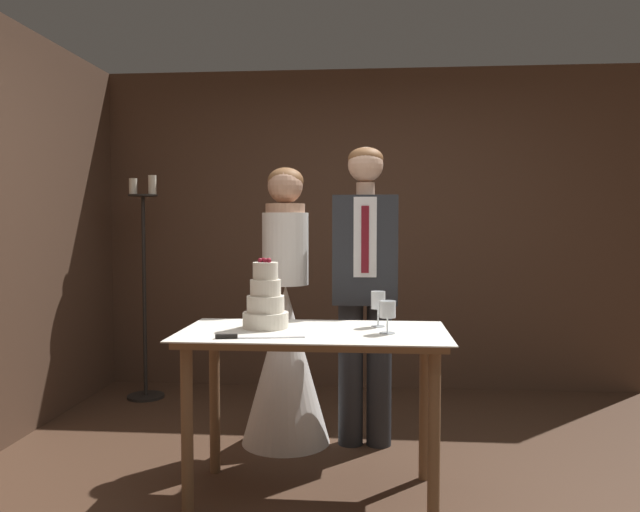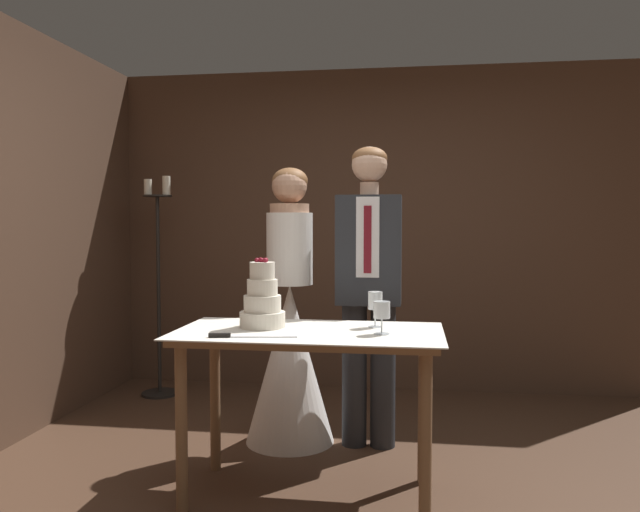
{
  "view_description": "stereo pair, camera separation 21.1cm",
  "coord_description": "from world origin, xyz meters",
  "px_view_note": "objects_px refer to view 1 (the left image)",
  "views": [
    {
      "loc": [
        0.08,
        -2.8,
        1.34
      ],
      "look_at": [
        -0.2,
        0.56,
        1.16
      ],
      "focal_mm": 35.0,
      "sensor_mm": 36.0,
      "label": 1
    },
    {
      "loc": [
        0.29,
        -2.78,
        1.34
      ],
      "look_at": [
        -0.2,
        0.56,
        1.16
      ],
      "focal_mm": 35.0,
      "sensor_mm": 36.0,
      "label": 2
    }
  ],
  "objects_px": {
    "cake_table": "(314,354)",
    "tiered_cake": "(266,303)",
    "cake_knife": "(243,337)",
    "wine_glass_middle": "(378,302)",
    "candle_stand": "(144,295)",
    "wine_glass_near": "(387,310)",
    "bride": "(286,342)",
    "groom": "(365,280)"
  },
  "relations": [
    {
      "from": "cake_table",
      "to": "tiered_cake",
      "type": "height_order",
      "value": "tiered_cake"
    },
    {
      "from": "cake_knife",
      "to": "wine_glass_middle",
      "type": "xyz_separation_m",
      "value": [
        0.61,
        0.37,
        0.12
      ]
    },
    {
      "from": "tiered_cake",
      "to": "cake_knife",
      "type": "xyz_separation_m",
      "value": [
        -0.06,
        -0.29,
        -0.12
      ]
    },
    {
      "from": "candle_stand",
      "to": "wine_glass_near",
      "type": "bearing_deg",
      "value": -42.75
    },
    {
      "from": "tiered_cake",
      "to": "bride",
      "type": "bearing_deg",
      "value": 89.59
    },
    {
      "from": "tiered_cake",
      "to": "wine_glass_near",
      "type": "relative_size",
      "value": 2.25
    },
    {
      "from": "wine_glass_near",
      "to": "cake_table",
      "type": "bearing_deg",
      "value": 171.94
    },
    {
      "from": "groom",
      "to": "wine_glass_near",
      "type": "bearing_deg",
      "value": -81.8
    },
    {
      "from": "groom",
      "to": "candle_stand",
      "type": "bearing_deg",
      "value": 152.55
    },
    {
      "from": "tiered_cake",
      "to": "groom",
      "type": "height_order",
      "value": "groom"
    },
    {
      "from": "tiered_cake",
      "to": "bride",
      "type": "distance_m",
      "value": 0.76
    },
    {
      "from": "cake_table",
      "to": "bride",
      "type": "xyz_separation_m",
      "value": [
        -0.24,
        0.74,
        -0.08
      ]
    },
    {
      "from": "cake_table",
      "to": "cake_knife",
      "type": "distance_m",
      "value": 0.4
    },
    {
      "from": "tiered_cake",
      "to": "wine_glass_near",
      "type": "height_order",
      "value": "tiered_cake"
    },
    {
      "from": "candle_stand",
      "to": "groom",
      "type": "bearing_deg",
      "value": -27.45
    },
    {
      "from": "cake_table",
      "to": "wine_glass_near",
      "type": "bearing_deg",
      "value": -8.06
    },
    {
      "from": "groom",
      "to": "candle_stand",
      "type": "relative_size",
      "value": 1.05
    },
    {
      "from": "tiered_cake",
      "to": "wine_glass_middle",
      "type": "relative_size",
      "value": 1.95
    },
    {
      "from": "wine_glass_near",
      "to": "candle_stand",
      "type": "xyz_separation_m",
      "value": [
        -1.81,
        1.67,
        -0.14
      ]
    },
    {
      "from": "wine_glass_near",
      "to": "bride",
      "type": "bearing_deg",
      "value": 126.97
    },
    {
      "from": "tiered_cake",
      "to": "bride",
      "type": "relative_size",
      "value": 0.21
    },
    {
      "from": "wine_glass_middle",
      "to": "cake_knife",
      "type": "bearing_deg",
      "value": -148.63
    },
    {
      "from": "wine_glass_middle",
      "to": "groom",
      "type": "height_order",
      "value": "groom"
    },
    {
      "from": "wine_glass_near",
      "to": "wine_glass_middle",
      "type": "distance_m",
      "value": 0.2
    },
    {
      "from": "wine_glass_middle",
      "to": "groom",
      "type": "distance_m",
      "value": 0.61
    },
    {
      "from": "wine_glass_near",
      "to": "bride",
      "type": "xyz_separation_m",
      "value": [
        -0.6,
        0.79,
        -0.31
      ]
    },
    {
      "from": "bride",
      "to": "wine_glass_near",
      "type": "bearing_deg",
      "value": -53.03
    },
    {
      "from": "cake_knife",
      "to": "bride",
      "type": "xyz_separation_m",
      "value": [
        0.06,
        0.97,
        -0.21
      ]
    },
    {
      "from": "tiered_cake",
      "to": "wine_glass_near",
      "type": "distance_m",
      "value": 0.61
    },
    {
      "from": "wine_glass_near",
      "to": "wine_glass_middle",
      "type": "relative_size",
      "value": 0.87
    },
    {
      "from": "wine_glass_near",
      "to": "candle_stand",
      "type": "relative_size",
      "value": 0.09
    },
    {
      "from": "cake_knife",
      "to": "bride",
      "type": "bearing_deg",
      "value": 76.75
    },
    {
      "from": "cake_knife",
      "to": "wine_glass_middle",
      "type": "distance_m",
      "value": 0.73
    },
    {
      "from": "cake_table",
      "to": "candle_stand",
      "type": "height_order",
      "value": "candle_stand"
    },
    {
      "from": "groom",
      "to": "cake_knife",
      "type": "bearing_deg",
      "value": -119.15
    },
    {
      "from": "cake_knife",
      "to": "candle_stand",
      "type": "xyz_separation_m",
      "value": [
        -1.15,
        1.85,
        -0.03
      ]
    },
    {
      "from": "wine_glass_middle",
      "to": "candle_stand",
      "type": "height_order",
      "value": "candle_stand"
    },
    {
      "from": "candle_stand",
      "to": "tiered_cake",
      "type": "bearing_deg",
      "value": -52.31
    },
    {
      "from": "bride",
      "to": "groom",
      "type": "height_order",
      "value": "groom"
    },
    {
      "from": "cake_knife",
      "to": "candle_stand",
      "type": "bearing_deg",
      "value": 112.16
    },
    {
      "from": "cake_table",
      "to": "groom",
      "type": "distance_m",
      "value": 0.83
    },
    {
      "from": "groom",
      "to": "bride",
      "type": "bearing_deg",
      "value": 179.94
    }
  ]
}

